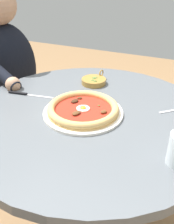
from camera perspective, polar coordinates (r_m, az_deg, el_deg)
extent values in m
cylinder|color=#565B60|center=(0.99, 0.70, -0.97)|extent=(0.96, 0.96, 0.04)
cylinder|color=#4E5257|center=(1.22, 0.59, -15.36)|extent=(0.09, 0.09, 0.67)
cylinder|color=white|center=(0.98, -0.86, -0.08)|extent=(0.30, 0.30, 0.01)
cylinder|color=tan|center=(0.97, -0.87, 0.33)|extent=(0.27, 0.27, 0.01)
torus|color=tan|center=(0.97, -0.87, 0.88)|extent=(0.27, 0.27, 0.03)
cylinder|color=red|center=(0.97, -0.87, 0.58)|extent=(0.25, 0.25, 0.00)
cylinder|color=white|center=(0.97, -0.87, 0.79)|extent=(0.05, 0.05, 0.00)
ellipsoid|color=yellow|center=(0.97, -0.88, 0.89)|extent=(0.02, 0.02, 0.02)
ellipsoid|color=#4C2D19|center=(0.94, -1.95, -0.22)|extent=(0.02, 0.02, 0.01)
ellipsoid|color=brown|center=(0.94, 3.70, 0.06)|extent=(0.03, 0.03, 0.01)
ellipsoid|color=brown|center=(0.93, -2.49, -0.27)|extent=(0.03, 0.04, 0.01)
ellipsoid|color=#4C2D19|center=(1.04, -1.66, 3.14)|extent=(0.02, 0.02, 0.01)
ellipsoid|color=#3D2314|center=(1.02, -2.77, 2.47)|extent=(0.04, 0.04, 0.01)
ellipsoid|color=#2D6B28|center=(0.95, -1.16, 0.28)|extent=(0.01, 0.01, 0.00)
ellipsoid|color=#2D6B28|center=(0.99, 2.67, 1.44)|extent=(0.01, 0.01, 0.00)
ellipsoid|color=#2D6B28|center=(0.98, -1.46, 1.27)|extent=(0.01, 0.01, 0.00)
cube|color=silver|center=(1.12, -10.40, 3.43)|extent=(0.12, 0.03, 0.00)
cube|color=black|center=(1.16, -15.09, 4.08)|extent=(0.09, 0.02, 0.01)
cylinder|color=olive|center=(1.22, 1.50, 6.86)|extent=(0.12, 0.12, 0.02)
torus|color=olive|center=(1.26, 3.22, 8.64)|extent=(0.01, 0.03, 0.03)
ellipsoid|color=#516B2D|center=(1.19, 1.82, 6.69)|extent=(0.02, 0.02, 0.02)
ellipsoid|color=#516B2D|center=(1.23, 1.97, 7.47)|extent=(0.02, 0.02, 0.02)
ellipsoid|color=#516B2D|center=(1.20, 1.25, 6.88)|extent=(0.02, 0.02, 0.02)
ellipsoid|color=#516B2D|center=(1.23, 1.55, 7.49)|extent=(0.02, 0.02, 0.02)
ellipsoid|color=#516B2D|center=(1.22, 1.56, 7.30)|extent=(0.02, 0.02, 0.02)
cube|color=#282833|center=(1.76, -14.83, -5.51)|extent=(0.40, 0.43, 0.45)
ellipsoid|color=black|center=(1.54, -17.17, 9.07)|extent=(0.34, 0.40, 0.51)
cylinder|color=black|center=(1.29, -18.65, 8.19)|extent=(0.27, 0.14, 0.12)
sphere|color=tan|center=(1.21, -16.10, 5.88)|extent=(0.07, 0.07, 0.07)
cube|color=#504A45|center=(1.67, -16.76, 2.28)|extent=(0.55, 0.55, 0.02)
cylinder|color=#4C4742|center=(1.60, -18.48, -9.98)|extent=(0.02, 0.02, 0.47)
cylinder|color=#4C4742|center=(1.73, -7.22, -5.03)|extent=(0.02, 0.02, 0.47)
cylinder|color=#4C4742|center=(2.01, -13.38, -0.23)|extent=(0.02, 0.02, 0.47)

